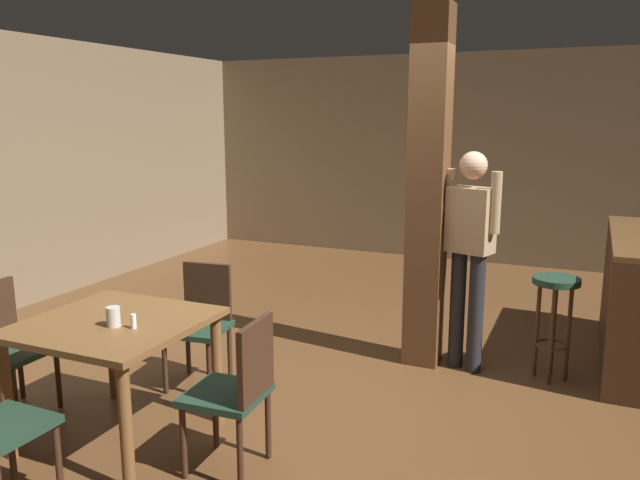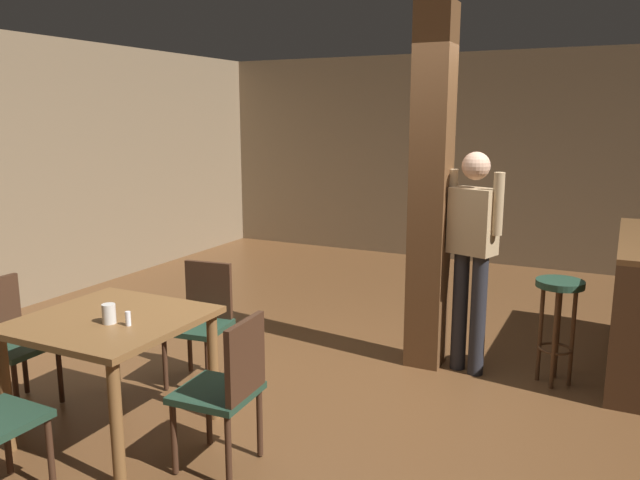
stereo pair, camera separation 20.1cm
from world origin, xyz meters
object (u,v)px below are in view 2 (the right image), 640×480
(napkin_cup, at_px, (109,314))
(bar_stool_near, at_px, (558,307))
(standing_person, at_px, (472,247))
(chair_north, at_px, (202,316))
(chair_east, at_px, (228,385))
(dining_table, at_px, (112,336))
(salt_shaker, at_px, (128,319))
(bar_counter, at_px, (639,301))
(chair_west, at_px, (9,337))

(napkin_cup, distance_m, bar_stool_near, 3.14)
(standing_person, bearing_deg, bar_stool_near, 6.01)
(chair_north, distance_m, napkin_cup, 1.04)
(chair_north, xyz_separation_m, chair_east, (0.86, -0.92, 0.00))
(dining_table, distance_m, bar_stool_near, 3.14)
(bar_stool_near, bearing_deg, chair_east, -126.72)
(salt_shaker, relative_size, bar_counter, 0.05)
(chair_east, relative_size, bar_stool_near, 1.11)
(standing_person, bearing_deg, bar_counter, 31.01)
(salt_shaker, xyz_separation_m, bar_stool_near, (2.19, 2.09, -0.22))
(chair_north, height_order, napkin_cup, chair_north)
(chair_north, xyz_separation_m, bar_counter, (2.93, 1.77, 0.03))
(bar_counter, height_order, bar_stool_near, bar_counter)
(dining_table, distance_m, standing_person, 2.66)
(bar_counter, distance_m, bar_stool_near, 0.84)
(chair_north, bearing_deg, bar_stool_near, 25.20)
(chair_north, bearing_deg, dining_table, -90.41)
(chair_west, bearing_deg, chair_north, 45.88)
(chair_east, distance_m, salt_shaker, 0.73)
(chair_north, distance_m, standing_person, 2.11)
(dining_table, distance_m, chair_east, 0.88)
(bar_stool_near, bearing_deg, chair_west, -148.00)
(standing_person, relative_size, bar_counter, 0.91)
(chair_west, bearing_deg, chair_east, 0.50)
(dining_table, xyz_separation_m, chair_east, (0.87, -0.02, -0.14))
(standing_person, bearing_deg, chair_north, -148.88)
(chair_west, xyz_separation_m, bar_counter, (3.84, 2.71, 0.03))
(dining_table, relative_size, napkin_cup, 8.56)
(chair_west, height_order, standing_person, standing_person)
(chair_east, xyz_separation_m, napkin_cup, (-0.79, -0.06, 0.32))
(chair_east, height_order, standing_person, standing_person)
(napkin_cup, distance_m, standing_person, 2.65)
(chair_north, bearing_deg, standing_person, 31.12)
(chair_north, relative_size, chair_west, 1.00)
(chair_east, height_order, bar_stool_near, chair_east)
(salt_shaker, distance_m, bar_stool_near, 3.04)
(chair_east, relative_size, napkin_cup, 7.53)
(chair_east, xyz_separation_m, bar_counter, (2.07, 2.69, 0.03))
(chair_north, height_order, bar_counter, bar_counter)
(chair_west, height_order, napkin_cup, chair_west)
(chair_west, height_order, salt_shaker, chair_west)
(chair_east, distance_m, standing_person, 2.23)
(chair_west, bearing_deg, standing_person, 36.86)
(dining_table, xyz_separation_m, napkin_cup, (0.08, -0.09, 0.18))
(salt_shaker, bearing_deg, bar_counter, 45.07)
(chair_north, bearing_deg, salt_shaker, -78.13)
(napkin_cup, xyz_separation_m, bar_counter, (2.86, 2.75, -0.29))
(chair_west, bearing_deg, salt_shaker, -1.62)
(bar_counter, xyz_separation_m, bar_stool_near, (-0.54, -0.64, 0.06))
(bar_stool_near, bearing_deg, standing_person, -173.99)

